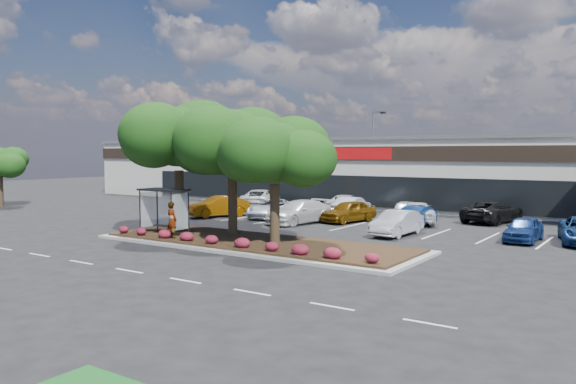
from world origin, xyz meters
The scene contains 26 objects.
ground centered at (0.00, 0.00, 0.00)m, with size 160.00×160.00×0.00m, color black.
retail_store centered at (0.06, 33.91, 3.15)m, with size 80.40×25.20×6.25m.
landscape_island centered at (-2.00, 4.00, 0.12)m, with size 18.00×6.00×0.26m.
lane_markings centered at (-0.14, 10.42, 0.01)m, with size 33.12×20.06×0.01m.
shrub_row centered at (-2.00, 1.90, 0.51)m, with size 17.00×0.80×0.50m, color maroon, non-canonical shape.
bus_shelter centered at (-7.50, 2.95, 2.31)m, with size 2.75×1.55×2.59m.
island_tree_west centered at (-8.00, 4.50, 4.21)m, with size 7.20×7.20×7.89m, color #153B0E, non-canonical shape.
island_tree_mid centered at (-4.50, 5.20, 3.92)m, with size 6.60×6.60×7.32m, color #153B0E, non-canonical shape.
island_tree_east centered at (-0.50, 3.70, 3.51)m, with size 5.80×5.80×6.50m, color #153B0E, non-canonical shape.
tree_west_far centered at (-34.00, 8.00, 2.80)m, with size 4.80×4.80×5.61m, color #153B0E, non-canonical shape.
conifer_north_west centered at (-30.00, 46.00, 5.00)m, with size 4.40×4.40×10.00m, color #153B0E.
person_waiting centered at (-6.19, 2.12, 1.25)m, with size 0.72×0.47×1.97m, color #594C47.
light_pole centered at (-6.58, 28.01, 3.83)m, with size 1.43×0.50×8.71m.
car_0 centered at (-12.39, 12.96, 0.79)m, with size 1.67×4.79×1.58m, color #693903.
car_1 centered at (-8.63, 14.63, 0.71)m, with size 2.35×5.10×1.42m, color silver.
car_2 centered at (-2.59, 15.57, 0.77)m, with size 1.81×4.51×1.54m, color #633E08.
car_3 centered at (-5.09, 13.04, 0.80)m, with size 2.23×5.49×1.59m, color silver.
car_4 centered at (2.27, 15.44, 0.69)m, with size 1.46×4.19×1.38m, color navy.
car_5 centered at (2.76, 11.51, 0.74)m, with size 1.56×4.48×1.47m, color #B1B3BE.
car_6 centered at (9.44, 13.30, 0.68)m, with size 1.62×4.02×1.37m, color navy.
car_9 centered at (-13.55, 19.87, 0.84)m, with size 2.79×6.05×1.68m, color #B2B2B2.
car_10 centered at (-6.19, 21.73, 0.71)m, with size 2.34×5.08×1.41m, color silver.
car_11 centered at (-4.18, 19.10, 0.74)m, with size 1.57×4.51×1.49m, color #B5B7C3.
car_12 centered at (1.57, 17.70, 0.73)m, with size 2.43×5.26×1.46m, color silver.
car_13 centered at (0.59, 18.37, 0.77)m, with size 1.81×4.50×1.53m, color #B3B3B3.
car_14 centered at (5.84, 21.11, 0.77)m, with size 2.54×5.51×1.53m, color black.
Camera 1 is at (15.85, -19.24, 4.86)m, focal length 35.00 mm.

